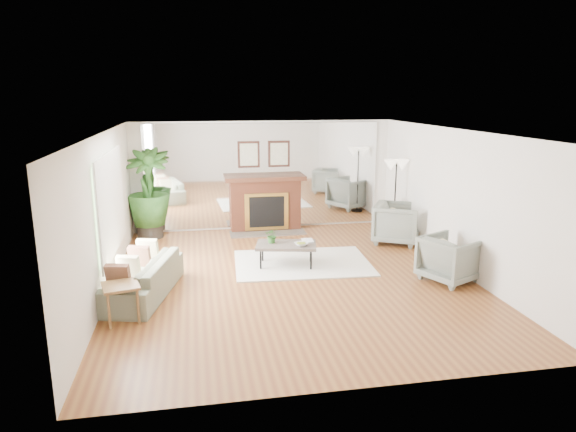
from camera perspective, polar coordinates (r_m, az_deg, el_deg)
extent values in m
plane|color=brown|center=(8.92, 0.44, -6.87)|extent=(7.00, 7.00, 0.00)
cube|color=white|center=(8.54, -19.65, 0.16)|extent=(0.02, 7.00, 2.50)
cube|color=white|center=(9.58, 18.30, 1.64)|extent=(0.02, 7.00, 2.50)
cube|color=white|center=(11.96, -2.71, 4.53)|extent=(6.00, 0.02, 2.50)
cube|color=silver|center=(11.94, -2.69, 4.52)|extent=(5.40, 0.04, 2.40)
cube|color=#B2E09E|center=(8.90, -19.12, 1.37)|extent=(0.04, 2.40, 1.50)
cube|color=brown|center=(11.87, -2.53, 1.28)|extent=(1.60, 0.40, 1.20)
cube|color=gold|center=(11.70, -2.39, 0.49)|extent=(1.00, 0.04, 0.85)
cube|color=black|center=(11.68, -2.37, 0.47)|extent=(0.80, 0.04, 0.70)
cube|color=#5C5248|center=(11.67, -2.27, -1.89)|extent=(1.70, 0.55, 0.03)
cube|color=#4C2918|center=(11.74, -2.55, 4.22)|extent=(1.85, 0.46, 0.10)
cube|color=black|center=(11.79, -4.39, 6.83)|extent=(0.50, 0.04, 0.60)
cube|color=black|center=(11.89, -1.01, 6.92)|extent=(0.50, 0.04, 0.60)
cube|color=white|center=(9.64, 1.59, -5.23)|extent=(2.59, 1.92, 0.03)
cube|color=#5C5248|center=(9.37, -0.20, -3.26)|extent=(1.19, 0.84, 0.05)
cylinder|color=black|center=(9.24, -3.05, -4.92)|extent=(0.03, 0.03, 0.38)
cylinder|color=black|center=(9.21, 2.57, -4.97)|extent=(0.03, 0.03, 0.38)
cylinder|color=black|center=(9.67, -2.84, -4.08)|extent=(0.03, 0.03, 0.38)
cylinder|color=black|center=(9.64, 2.53, -4.13)|extent=(0.03, 0.03, 0.38)
imported|color=gray|center=(8.41, -15.84, -6.60)|extent=(1.23, 2.11, 0.58)
imported|color=gray|center=(11.11, 12.03, -0.78)|extent=(1.26, 1.25, 0.85)
imported|color=gray|center=(9.09, 17.57, -4.55)|extent=(1.13, 1.11, 0.78)
cube|color=olive|center=(7.48, -18.13, -7.39)|extent=(0.58, 0.58, 0.04)
cylinder|color=olive|center=(7.38, -19.27, -9.98)|extent=(0.04, 0.04, 0.51)
cylinder|color=olive|center=(7.42, -16.32, -9.64)|extent=(0.04, 0.04, 0.51)
cylinder|color=olive|center=(7.73, -19.57, -8.92)|extent=(0.04, 0.04, 0.51)
cylinder|color=olive|center=(7.77, -16.75, -8.61)|extent=(0.04, 0.04, 0.51)
cylinder|color=black|center=(11.73, -15.08, -1.33)|extent=(0.57, 0.57, 0.40)
imported|color=#336726|center=(11.54, -15.35, 3.07)|extent=(0.99, 0.99, 1.67)
cylinder|color=black|center=(11.63, 11.60, -2.19)|extent=(0.29, 0.29, 0.04)
cylinder|color=black|center=(11.44, 11.78, 1.71)|extent=(0.03, 0.03, 1.66)
cone|color=white|center=(11.27, 11.38, 5.55)|extent=(0.31, 0.31, 0.23)
cone|color=white|center=(11.36, 12.55, 5.56)|extent=(0.31, 0.31, 0.23)
imported|color=#336726|center=(9.38, -1.77, -2.16)|extent=(0.29, 0.26, 0.28)
imported|color=olive|center=(9.24, 1.47, -3.14)|extent=(0.29, 0.29, 0.06)
imported|color=olive|center=(9.51, 1.59, -2.77)|extent=(0.22, 0.29, 0.02)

